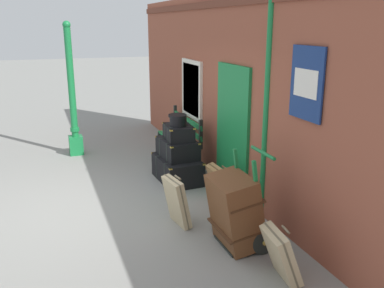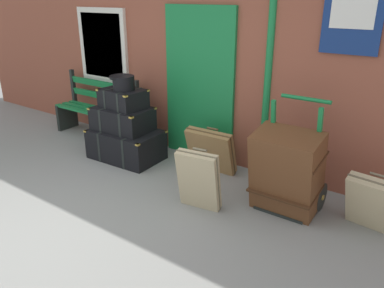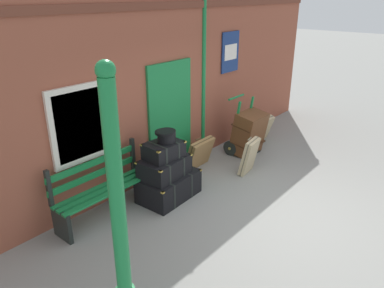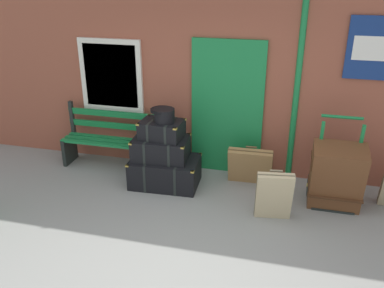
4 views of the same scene
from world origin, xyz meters
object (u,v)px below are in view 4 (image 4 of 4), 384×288
(porters_trolley, at_px, (334,183))
(large_brown_trunk, at_px, (337,176))
(suitcase_oxblood, at_px, (274,196))
(steamer_trunk_top, at_px, (162,129))
(round_hatbox, at_px, (164,114))
(steamer_trunk_base, at_px, (165,172))
(platform_bench, at_px, (112,140))
(suitcase_caramel, at_px, (250,166))
(steamer_trunk_middle, at_px, (161,148))

(porters_trolley, height_order, large_brown_trunk, porters_trolley)
(porters_trolley, distance_m, large_brown_trunk, 0.26)
(porters_trolley, height_order, suitcase_oxblood, porters_trolley)
(steamer_trunk_top, bearing_deg, suitcase_oxblood, -19.45)
(round_hatbox, bearing_deg, suitcase_oxblood, -19.23)
(steamer_trunk_base, height_order, large_brown_trunk, large_brown_trunk)
(steamer_trunk_top, xyz_separation_m, round_hatbox, (0.05, -0.02, 0.24))
(round_hatbox, distance_m, suitcase_oxblood, 1.90)
(round_hatbox, xyz_separation_m, porters_trolley, (2.43, 0.10, -0.84))
(steamer_trunk_top, bearing_deg, large_brown_trunk, -2.14)
(steamer_trunk_base, height_order, steamer_trunk_top, steamer_trunk_top)
(platform_bench, bearing_deg, steamer_trunk_base, -21.79)
(suitcase_caramel, bearing_deg, steamer_trunk_base, -165.19)
(porters_trolley, relative_size, suitcase_oxblood, 1.70)
(steamer_trunk_middle, xyz_separation_m, round_hatbox, (0.06, -0.00, 0.53))
(platform_bench, height_order, steamer_trunk_middle, platform_bench)
(round_hatbox, height_order, suitcase_oxblood, round_hatbox)
(steamer_trunk_middle, height_order, steamer_trunk_top, steamer_trunk_top)
(platform_bench, xyz_separation_m, suitcase_caramel, (2.26, -0.09, -0.15))
(steamer_trunk_base, height_order, suitcase_caramel, suitcase_caramel)
(platform_bench, xyz_separation_m, steamer_trunk_base, (1.03, -0.41, -0.23))
(platform_bench, xyz_separation_m, steamer_trunk_top, (0.98, -0.37, 0.43))
(porters_trolley, bearing_deg, steamer_trunk_top, -178.18)
(round_hatbox, bearing_deg, platform_bench, 159.26)
(suitcase_oxblood, bearing_deg, steamer_trunk_middle, 161.35)
(platform_bench, relative_size, suitcase_caramel, 2.39)
(steamer_trunk_middle, bearing_deg, steamer_trunk_top, 54.93)
(steamer_trunk_middle, height_order, large_brown_trunk, large_brown_trunk)
(suitcase_caramel, bearing_deg, suitcase_oxblood, -64.99)
(steamer_trunk_base, xyz_separation_m, large_brown_trunk, (2.43, -0.05, 0.26))
(porters_trolley, xyz_separation_m, large_brown_trunk, (0.00, -0.17, 0.20))
(platform_bench, distance_m, porters_trolley, 3.47)
(steamer_trunk_middle, xyz_separation_m, porters_trolley, (2.49, 0.10, -0.31))
(steamer_trunk_middle, distance_m, porters_trolley, 2.51)
(platform_bench, distance_m, round_hatbox, 1.29)
(suitcase_caramel, bearing_deg, large_brown_trunk, -17.36)
(steamer_trunk_base, relative_size, suitcase_caramel, 1.55)
(round_hatbox, relative_size, large_brown_trunk, 0.37)
(large_brown_trunk, height_order, suitcase_caramel, large_brown_trunk)
(steamer_trunk_base, relative_size, large_brown_trunk, 1.10)
(platform_bench, distance_m, steamer_trunk_base, 1.13)
(steamer_trunk_base, bearing_deg, platform_bench, 158.21)
(platform_bench, distance_m, suitcase_oxblood, 2.84)
(platform_bench, distance_m, steamer_trunk_top, 1.13)
(steamer_trunk_top, xyz_separation_m, suitcase_oxblood, (1.69, -0.60, -0.52))
(platform_bench, bearing_deg, porters_trolley, -4.75)
(steamer_trunk_base, distance_m, porters_trolley, 2.43)
(steamer_trunk_middle, height_order, suitcase_caramel, steamer_trunk_middle)
(round_hatbox, relative_size, suitcase_oxblood, 0.48)
(steamer_trunk_top, distance_m, porters_trolley, 2.55)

